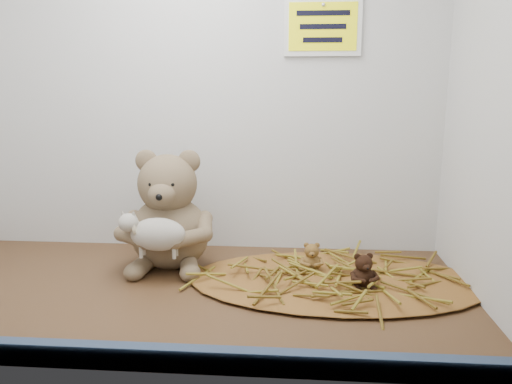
# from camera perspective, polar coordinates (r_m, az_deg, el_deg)

# --- Properties ---
(alcove_shell) EXTENTS (1.20, 0.60, 0.90)m
(alcove_shell) POSITION_cam_1_polar(r_m,az_deg,el_deg) (1.06, -8.76, 13.89)
(alcove_shell) COLOR #412716
(alcove_shell) RESTS_ON ground
(front_rail) EXTENTS (1.19, 0.02, 0.04)m
(front_rail) POSITION_cam_1_polar(r_m,az_deg,el_deg) (0.80, -14.18, -17.74)
(front_rail) COLOR #32445F
(front_rail) RESTS_ON shelf_floor
(straw_bed) EXTENTS (0.63, 0.37, 0.01)m
(straw_bed) POSITION_cam_1_polar(r_m,az_deg,el_deg) (1.10, 9.09, -9.89)
(straw_bed) COLOR brown
(straw_bed) RESTS_ON shelf_floor
(main_teddy) EXTENTS (0.23, 0.24, 0.27)m
(main_teddy) POSITION_cam_1_polar(r_m,az_deg,el_deg) (1.16, -9.92, -1.91)
(main_teddy) COLOR #7C694C
(main_teddy) RESTS_ON shelf_floor
(toy_lamb) EXTENTS (0.15, 0.09, 0.10)m
(toy_lamb) POSITION_cam_1_polar(r_m,az_deg,el_deg) (1.08, -11.13, -4.77)
(toy_lamb) COLOR beige
(toy_lamb) RESTS_ON main_teddy
(mini_teddy_tan) EXTENTS (0.05, 0.06, 0.06)m
(mini_teddy_tan) POSITION_cam_1_polar(r_m,az_deg,el_deg) (1.12, 6.37, -7.23)
(mini_teddy_tan) COLOR brown
(mini_teddy_tan) RESTS_ON straw_bed
(mini_teddy_brown) EXTENTS (0.07, 0.07, 0.07)m
(mini_teddy_brown) POSITION_cam_1_polar(r_m,az_deg,el_deg) (1.05, 12.15, -8.60)
(mini_teddy_brown) COLOR black
(mini_teddy_brown) RESTS_ON straw_bed
(wall_sign) EXTENTS (0.16, 0.01, 0.11)m
(wall_sign) POSITION_cam_1_polar(r_m,az_deg,el_deg) (1.25, 7.63, 18.21)
(wall_sign) COLOR #FFFD0D
(wall_sign) RESTS_ON back_wall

